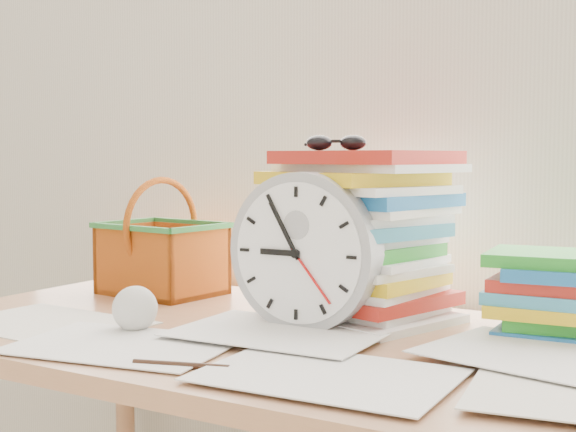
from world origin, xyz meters
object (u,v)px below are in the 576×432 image
Objects in this scene: clock at (305,252)px; desk at (298,380)px; basket at (162,237)px; book_stack at (567,298)px; paper_stack at (358,235)px.

desk is at bearing -79.57° from clock.
clock is 0.46m from basket.
desk is 0.44m from book_stack.
desk is at bearing -17.23° from basket.
paper_stack is at bearing 81.89° from desk.
desk is 5.82× the size of basket.
clock is at bearing 100.43° from desk.
book_stack reaches higher than desk.
book_stack is 0.99× the size of basket.
paper_stack reaches higher than clock.
paper_stack is 1.32× the size of book_stack.
book_stack is at bearing -0.16° from paper_stack.
desk is at bearing -98.11° from paper_stack.
desk is 0.21m from clock.
clock is at bearing -160.87° from book_stack.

